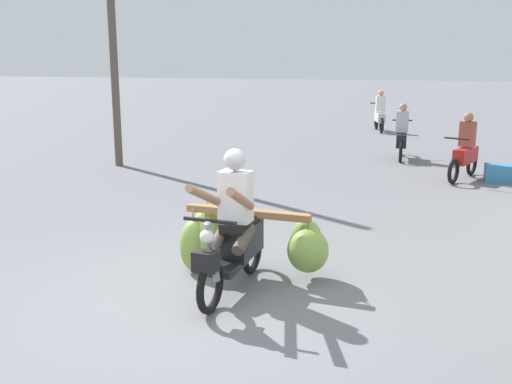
{
  "coord_description": "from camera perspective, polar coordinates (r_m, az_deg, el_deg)",
  "views": [
    {
      "loc": [
        2.17,
        -5.33,
        2.54
      ],
      "look_at": [
        0.36,
        1.54,
        0.9
      ],
      "focal_mm": 41.58,
      "sensor_mm": 36.0,
      "label": 1
    }
  ],
  "objects": [
    {
      "name": "ground_plane",
      "position": [
        6.29,
        -6.93,
        -10.93
      ],
      "size": [
        120.0,
        120.0,
        0.0
      ],
      "primitive_type": "plane",
      "color": "slate"
    },
    {
      "name": "motorbike_main_loaded",
      "position": [
        6.86,
        -1.6,
        -4.5
      ],
      "size": [
        1.85,
        1.9,
        1.58
      ],
      "color": "black",
      "rests_on": "ground"
    },
    {
      "name": "motorbike_distant_ahead_left",
      "position": [
        20.78,
        11.81,
        7.27
      ],
      "size": [
        0.59,
        1.6,
        1.4
      ],
      "color": "black",
      "rests_on": "ground"
    },
    {
      "name": "motorbike_distant_ahead_right",
      "position": [
        13.13,
        19.49,
        3.61
      ],
      "size": [
        0.79,
        1.52,
        1.4
      ],
      "color": "black",
      "rests_on": "ground"
    },
    {
      "name": "motorbike_distant_far_ahead",
      "position": [
        15.24,
        13.82,
        5.18
      ],
      "size": [
        0.5,
        1.62,
        1.4
      ],
      "color": "black",
      "rests_on": "ground"
    },
    {
      "name": "produce_crate",
      "position": [
        13.16,
        22.37,
        1.67
      ],
      "size": [
        0.56,
        0.4,
        0.36
      ],
      "primitive_type": "cube",
      "color": "teal",
      "rests_on": "ground"
    },
    {
      "name": "utility_pole",
      "position": [
        14.22,
        -13.7,
        15.5
      ],
      "size": [
        0.18,
        0.18,
        6.5
      ],
      "primitive_type": "cylinder",
      "color": "brown",
      "rests_on": "ground"
    }
  ]
}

